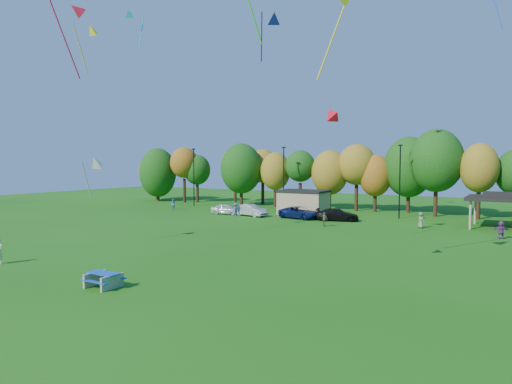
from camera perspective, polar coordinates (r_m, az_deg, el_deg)
The scene contains 21 objects.
ground at distance 23.95m, azimuth -11.22°, elevation -13.19°, with size 160.00×160.00×0.00m, color #19600F.
tree_line at distance 64.63m, azimuth 16.06°, elevation 2.69°, with size 93.57×10.55×11.15m.
lamp_posts at distance 58.57m, azimuth 17.53°, elevation 1.58°, with size 64.50×0.25×9.09m.
utility_building at distance 60.80m, azimuth 5.95°, elevation -1.27°, with size 6.30×4.30×3.25m.
pavilion at distance 54.13m, azimuth 29.21°, elevation -0.67°, with size 8.20×6.20×3.77m.
picnic_table at distance 27.10m, azimuth -18.52°, elevation -10.24°, with size 1.94×1.61×0.84m.
car_a at distance 60.95m, azimuth -3.76°, elevation -2.15°, with size 1.63×4.04×1.38m, color white.
car_b at distance 58.72m, azimuth -0.63°, elevation -2.29°, with size 1.62×4.63×1.53m, color #ADADB3.
car_c at distance 56.40m, azimuth 5.47°, elevation -2.58°, with size 2.45×5.30×1.47m, color navy.
car_d at distance 54.90m, azimuth 10.14°, elevation -2.81°, with size 2.03×4.99×1.45m, color black.
far_person_1 at distance 46.83m, azimuth 28.29°, elevation -4.21°, with size 1.53×0.49×1.65m, color #833B8D.
far_person_2 at distance 67.86m, azimuth -10.31°, elevation -1.51°, with size 0.77×0.60×1.58m, color #518CB3.
far_person_3 at distance 49.80m, azimuth 8.56°, elevation -3.40°, with size 0.92×0.38×1.56m, color #636D43.
far_person_4 at distance 50.97m, azimuth 19.91°, elevation -3.33°, with size 0.84×0.55×1.72m, color #747F57.
far_person_5 at distance 58.78m, azimuth -2.57°, elevation -2.21°, with size 1.09×0.63×1.68m, color #4B4EA6.
kite_2 at distance 40.38m, azimuth -19.39°, elevation 3.52°, with size 1.45×2.31×3.54m.
kite_7 at distance 53.86m, azimuth -19.83°, elevation 18.44°, with size 1.21×3.19×5.37m.
kite_8 at distance 40.57m, azimuth -21.57°, elevation 20.30°, with size 1.93×3.55×6.27m.
kite_9 at distance 27.33m, azimuth 9.43°, elevation 9.61°, with size 1.54×1.47×1.24m.
kite_14 at distance 41.53m, azimuth 2.23°, elevation 20.93°, with size 2.02×2.68×4.52m.
kite_15 at distance 52.65m, azimuth -15.40°, elevation 20.56°, with size 1.53×2.60×4.37m.
Camera 1 is at (15.39, -16.99, 6.95)m, focal length 32.00 mm.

